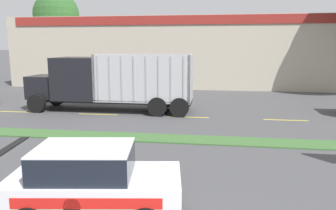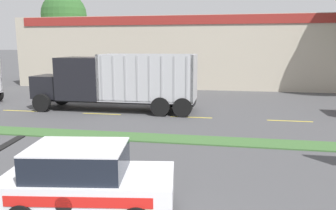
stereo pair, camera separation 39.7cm
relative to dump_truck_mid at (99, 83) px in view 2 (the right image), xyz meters
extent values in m
cube|color=#3D6633|center=(7.14, -5.90, -1.70)|extent=(120.00, 1.30, 0.06)
cube|color=yellow|center=(-4.78, -1.26, -1.73)|extent=(2.40, 0.14, 0.01)
cube|color=yellow|center=(0.62, -1.26, -1.73)|extent=(2.40, 0.14, 0.01)
cube|color=yellow|center=(6.02, -1.26, -1.73)|extent=(2.40, 0.14, 0.01)
cube|color=yellow|center=(11.42, -1.26, -1.73)|extent=(2.40, 0.14, 0.01)
cube|color=black|center=(0.97, 0.00, -1.09)|extent=(10.29, 1.43, 0.18)
cube|color=black|center=(-3.27, 0.00, -0.28)|extent=(1.80, 2.13, 1.42)
cube|color=#B7B7BC|center=(-4.20, 0.00, -0.28)|extent=(0.06, 1.82, 1.21)
cube|color=black|center=(-1.01, 0.00, 0.30)|extent=(2.73, 2.60, 2.59)
cube|color=black|center=(-2.39, 0.00, 0.75)|extent=(0.04, 2.21, 1.16)
cylinder|color=silver|center=(0.46, -0.84, 1.00)|extent=(0.14, 0.14, 1.41)
cube|color=#B7B7BC|center=(3.24, 0.00, -0.94)|extent=(5.76, 2.60, 0.12)
cube|color=#B7B7BC|center=(0.44, 0.00, 0.43)|extent=(0.16, 2.60, 2.74)
cube|color=#B7B7BC|center=(6.03, 0.00, 0.43)|extent=(0.16, 2.60, 2.74)
cube|color=#B7B7BC|center=(3.24, -1.21, 0.43)|extent=(5.76, 0.16, 2.74)
cube|color=#B7B7BC|center=(3.24, 1.22, 0.43)|extent=(5.76, 0.16, 2.74)
cube|color=#A3A3A8|center=(0.72, -1.31, 0.43)|extent=(0.10, 0.04, 2.60)
cube|color=#A3A3A8|center=(1.44, -1.31, 0.43)|extent=(0.10, 0.04, 2.60)
cube|color=#A3A3A8|center=(2.16, -1.31, 0.43)|extent=(0.10, 0.04, 2.60)
cube|color=#A3A3A8|center=(2.88, -1.31, 0.43)|extent=(0.10, 0.04, 2.60)
cube|color=#A3A3A8|center=(3.60, -1.31, 0.43)|extent=(0.10, 0.04, 2.60)
cube|color=#A3A3A8|center=(4.31, -1.31, 0.43)|extent=(0.10, 0.04, 2.60)
cube|color=#A3A3A8|center=(5.03, -1.31, 0.43)|extent=(0.10, 0.04, 2.60)
cube|color=#A3A3A8|center=(5.75, -1.31, 0.43)|extent=(0.10, 0.04, 2.60)
cylinder|color=black|center=(-3.27, -1.27, -1.18)|extent=(1.11, 0.30, 1.11)
cylinder|color=black|center=(-3.27, 1.28, -1.18)|extent=(1.11, 0.30, 1.11)
cylinder|color=black|center=(5.51, -1.27, -1.18)|extent=(1.11, 0.30, 1.11)
cylinder|color=black|center=(5.51, 1.28, -1.18)|extent=(1.11, 0.30, 1.11)
cylinder|color=black|center=(4.22, -1.27, -1.18)|extent=(1.11, 0.30, 1.11)
cylinder|color=black|center=(4.22, 1.28, -1.18)|extent=(1.11, 0.30, 1.11)
cube|color=white|center=(4.75, -12.56, -1.05)|extent=(4.27, 2.37, 0.69)
cube|color=black|center=(4.51, -12.60, -0.39)|extent=(2.43, 1.90, 0.64)
cube|color=white|center=(4.51, -12.60, -0.04)|extent=(2.43, 1.90, 0.04)
cube|color=black|center=(2.84, -12.83, 0.00)|extent=(0.40, 1.47, 0.03)
cube|color=red|center=(4.88, -13.47, -0.99)|extent=(3.21, 0.47, 0.24)
cylinder|color=black|center=(4.58, -13.52, -1.05)|extent=(0.38, 0.06, 0.38)
cylinder|color=black|center=(5.87, -11.52, -1.40)|extent=(0.68, 0.29, 0.66)
cylinder|color=silver|center=(5.86, -11.42, -1.40)|extent=(0.46, 0.08, 0.46)
cylinder|color=black|center=(3.39, -11.88, -1.40)|extent=(0.68, 0.29, 0.66)
cylinder|color=silver|center=(3.37, -11.77, -1.40)|extent=(0.46, 0.08, 0.46)
cube|color=#BCB29E|center=(7.74, 16.56, 1.66)|extent=(41.05, 12.00, 6.78)
cube|color=maroon|center=(7.74, 10.51, 4.60)|extent=(39.00, 0.10, 0.80)
cylinder|color=brown|center=(-9.01, 13.46, 1.23)|extent=(0.37, 0.37, 5.93)
sphere|color=#2D5B28|center=(-9.01, 13.46, 5.48)|extent=(4.65, 4.65, 4.65)
camera|label=1|loc=(7.52, -19.58, 2.30)|focal=35.00mm
camera|label=2|loc=(7.92, -19.52, 2.30)|focal=35.00mm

